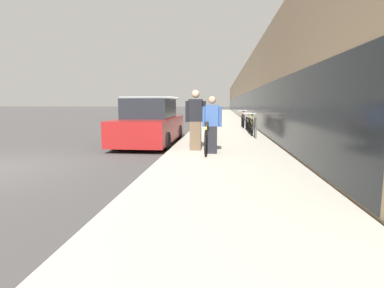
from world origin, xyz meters
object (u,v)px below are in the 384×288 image
Objects in this scene: tandem_bicycle at (207,139)px; bike_rack_hoop at (255,125)px; person_bystander at (196,120)px; cruiser_bike_nearest at (251,126)px; person_rider at (212,125)px; cruiser_bike_farthest at (243,120)px; parked_sedan_curbside at (150,124)px; cruiser_bike_middle at (247,123)px.

tandem_bicycle is 4.08m from bike_rack_hoop.
person_bystander is 5.07m from cruiser_bike_nearest.
tandem_bicycle is at bearing -109.55° from cruiser_bike_nearest.
bike_rack_hoop is 0.48× the size of cruiser_bike_nearest.
person_rider reaches higher than tandem_bicycle.
bike_rack_hoop is at bearing 67.28° from person_rider.
parked_sedan_curbside is at bearing -120.91° from cruiser_bike_farthest.
cruiser_bike_nearest is (-0.07, 1.19, -0.12)m from bike_rack_hoop.
cruiser_bike_middle is at bearing 90.95° from bike_rack_hoop.
cruiser_bike_farthest is (-0.09, 1.94, 0.03)m from cruiser_bike_middle.
parked_sedan_curbside is (-3.90, -6.51, 0.23)m from cruiser_bike_farthest.
tandem_bicycle is 0.49× the size of parked_sedan_curbside.
bike_rack_hoop is 0.45× the size of cruiser_bike_farthest.
cruiser_bike_nearest is at bearing -88.95° from cruiser_bike_farthest.
tandem_bicycle reaches higher than bike_rack_hoop.
cruiser_bike_middle is (1.74, 6.89, -0.01)m from tandem_bicycle.
person_bystander is at bearing 144.50° from tandem_bicycle.
parked_sedan_curbside reaches higher than cruiser_bike_middle.
person_bystander is 1.06× the size of cruiser_bike_middle.
person_rider reaches higher than cruiser_bike_middle.
cruiser_bike_nearest is 0.37× the size of parked_sedan_curbside.
parked_sedan_curbside is at bearing -161.54° from bike_rack_hoop.
person_rider is 5.39m from cruiser_bike_nearest.
cruiser_bike_middle is (2.10, 6.63, -0.53)m from person_bystander.
tandem_bicycle is at bearing -35.50° from person_bystander.
person_bystander is 2.80m from parked_sedan_curbside.
tandem_bicycle is 7.10m from cruiser_bike_middle.
cruiser_bike_farthest is at bearing 91.05° from cruiser_bike_nearest.
bike_rack_hoop is 3.23m from cruiser_bike_middle.
tandem_bicycle is 1.24× the size of cruiser_bike_farthest.
cruiser_bike_farthest is 0.39× the size of parked_sedan_curbside.
person_rider is at bearing -112.72° from bike_rack_hoop.
cruiser_bike_nearest is at bearing 70.45° from tandem_bicycle.
cruiser_bike_nearest is 4.72m from parked_sedan_curbside.
parked_sedan_curbside is at bearing -147.39° from cruiser_bike_nearest.
cruiser_bike_middle is 6.07m from parked_sedan_curbside.
parked_sedan_curbside reaches higher than tandem_bicycle.
bike_rack_hoop is 5.17m from cruiser_bike_farthest.
cruiser_bike_middle is at bearing 72.38° from person_bystander.
cruiser_bike_nearest is 2.03m from cruiser_bike_middle.
tandem_bicycle is 1.37× the size of cruiser_bike_middle.
parked_sedan_curbside is (-3.99, -4.57, 0.26)m from cruiser_bike_middle.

